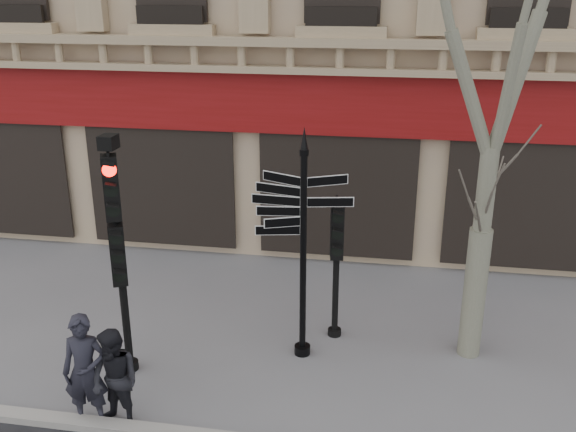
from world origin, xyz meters
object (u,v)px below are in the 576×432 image
at_px(traffic_signal_main, 117,229).
at_px(traffic_signal_secondary, 337,246).
at_px(pedestrian_b, 115,381).
at_px(fingerpost, 304,208).
at_px(pedestrian_a, 85,372).

relative_size(traffic_signal_main, traffic_signal_secondary, 1.57).
bearing_deg(traffic_signal_secondary, traffic_signal_main, -161.21).
bearing_deg(pedestrian_b, fingerpost, 64.27).
bearing_deg(pedestrian_a, traffic_signal_main, 80.65).
relative_size(traffic_signal_main, pedestrian_a, 2.26).
height_order(fingerpost, traffic_signal_secondary, fingerpost).
xyz_separation_m(fingerpost, traffic_signal_main, (-2.72, -0.93, -0.17)).
bearing_deg(pedestrian_a, fingerpost, 31.50).
bearing_deg(fingerpost, pedestrian_a, -140.53).
height_order(traffic_signal_secondary, pedestrian_a, traffic_signal_secondary).
bearing_deg(pedestrian_a, traffic_signal_secondary, 34.44).
height_order(traffic_signal_main, traffic_signal_secondary, traffic_signal_main).
distance_m(traffic_signal_main, pedestrian_a, 2.13).
relative_size(traffic_signal_secondary, pedestrian_b, 1.62).
relative_size(pedestrian_a, pedestrian_b, 1.13).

